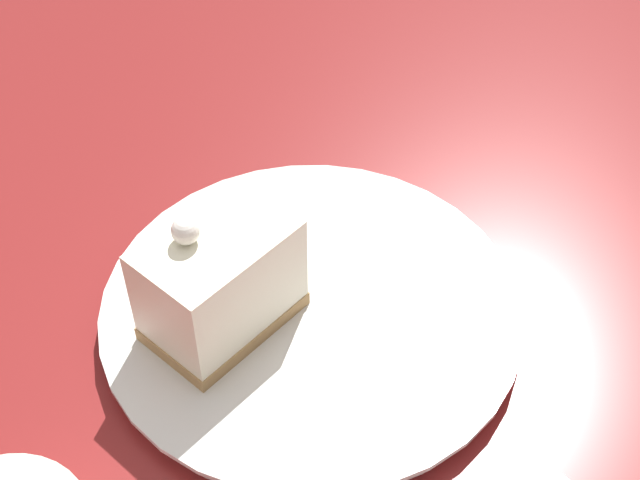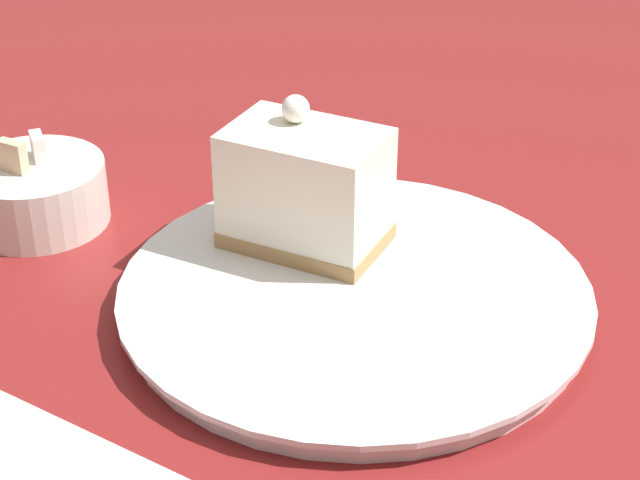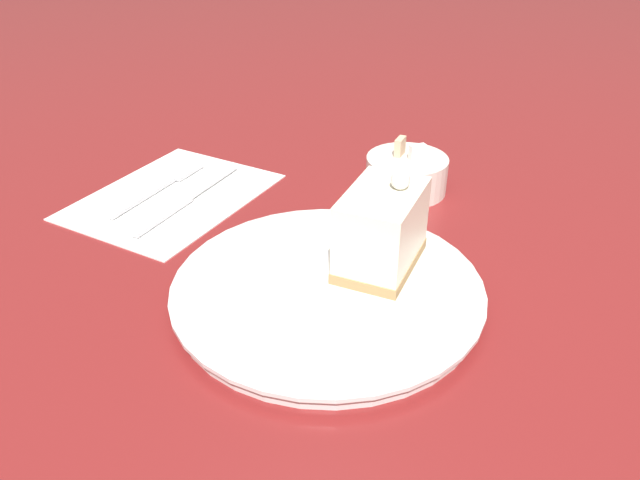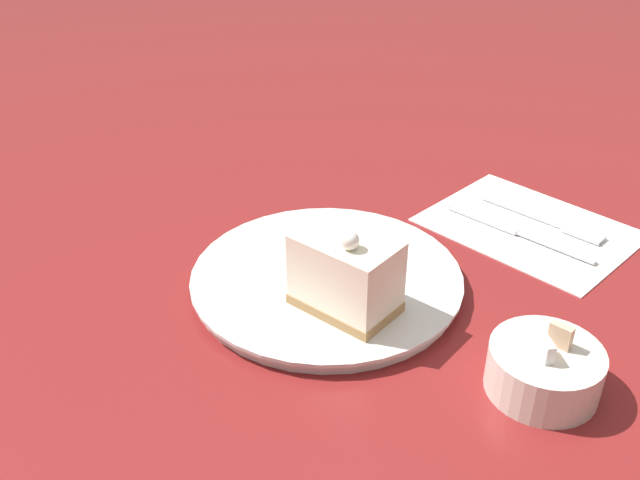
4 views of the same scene
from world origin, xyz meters
TOP-DOWN VIEW (x-y plane):
  - ground_plane at (0.00, 0.00)m, footprint 4.00×4.00m
  - plate at (-0.03, 0.01)m, footprint 0.29×0.29m
  - cake_slice at (-0.01, 0.06)m, footprint 0.09×0.11m

SIDE VIEW (x-z plane):
  - ground_plane at x=0.00m, z-range 0.00..0.00m
  - plate at x=-0.03m, z-range 0.00..0.02m
  - cake_slice at x=-0.01m, z-range 0.01..0.10m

